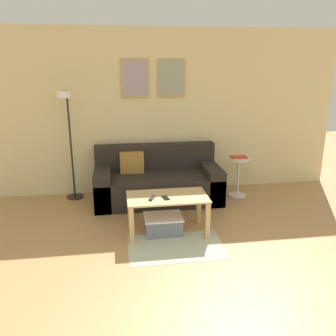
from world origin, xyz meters
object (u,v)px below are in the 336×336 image
object	(u,v)px
couch	(157,182)
book_stack	(239,157)
coffee_table	(167,204)
side_table	(238,174)
cell_phone	(165,198)
floor_lamp	(68,129)
storage_bin	(163,224)
remote_control	(152,198)

from	to	relation	value
couch	book_stack	world-z (taller)	couch
coffee_table	side_table	distance (m)	1.69
coffee_table	cell_phone	size ratio (longest dim) A/B	6.99
couch	floor_lamp	distance (m)	1.52
floor_lamp	side_table	size ratio (longest dim) A/B	2.72
storage_bin	floor_lamp	bearing A→B (deg)	134.40
storage_bin	book_stack	distance (m)	1.78
couch	storage_bin	world-z (taller)	couch
remote_control	coffee_table	bearing A→B (deg)	38.01
book_stack	cell_phone	distance (m)	1.73
floor_lamp	cell_phone	distance (m)	1.90
floor_lamp	couch	bearing A→B (deg)	-4.89
coffee_table	book_stack	xyz separation A→B (m)	(1.27, 1.07, 0.24)
couch	book_stack	size ratio (longest dim) A/B	7.96
couch	book_stack	distance (m)	1.31
coffee_table	cell_phone	world-z (taller)	cell_phone
storage_bin	book_stack	bearing A→B (deg)	39.09
couch	book_stack	xyz separation A→B (m)	(1.26, -0.06, 0.36)
floor_lamp	remote_control	bearing A→B (deg)	-50.47
coffee_table	book_stack	distance (m)	1.68
couch	coffee_table	world-z (taller)	couch
couch	floor_lamp	xyz separation A→B (m)	(-1.27, 0.11, 0.83)
side_table	remote_control	bearing A→B (deg)	-142.14
coffee_table	side_table	size ratio (longest dim) A/B	1.60
coffee_table	floor_lamp	distance (m)	1.91
storage_bin	remote_control	distance (m)	0.41
couch	side_table	xyz separation A→B (m)	(1.28, -0.04, 0.09)
cell_phone	side_table	bearing A→B (deg)	29.61
book_stack	coffee_table	bearing A→B (deg)	-139.66
couch	storage_bin	bearing A→B (deg)	-92.93
couch	side_table	size ratio (longest dim) A/B	3.08
floor_lamp	cell_phone	size ratio (longest dim) A/B	11.88
side_table	remote_control	distance (m)	1.88
coffee_table	remote_control	distance (m)	0.23
floor_lamp	remote_control	size ratio (longest dim) A/B	11.09
floor_lamp	remote_control	xyz separation A→B (m)	(1.07, -1.30, -0.61)
side_table	storage_bin	bearing A→B (deg)	-140.83
couch	remote_control	distance (m)	1.23
floor_lamp	remote_control	world-z (taller)	floor_lamp
coffee_table	book_stack	bearing A→B (deg)	40.34
side_table	book_stack	world-z (taller)	book_stack
storage_bin	side_table	size ratio (longest dim) A/B	0.77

